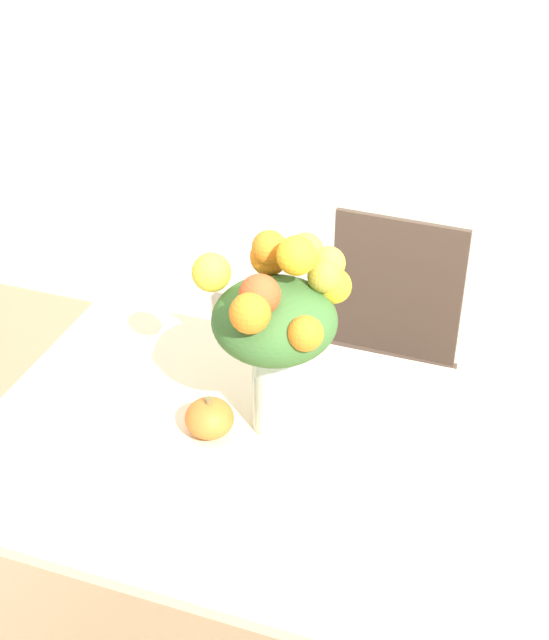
# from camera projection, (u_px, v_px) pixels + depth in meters

# --- Properties ---
(wall_back) EXTENTS (8.00, 0.06, 2.70)m
(wall_back) POSITION_uv_depth(u_px,v_px,m) (437.00, 11.00, 2.78)
(wall_back) COLOR silver
(wall_back) RESTS_ON ground_plane
(dining_table) EXTENTS (1.41, 0.87, 0.75)m
(dining_table) POSITION_uv_depth(u_px,v_px,m) (286.00, 487.00, 2.01)
(dining_table) COLOR beige
(dining_table) RESTS_ON ground_plane
(flower_vase) EXTENTS (0.33, 0.31, 0.48)m
(flower_vase) POSITION_uv_depth(u_px,v_px,m) (276.00, 321.00, 1.89)
(flower_vase) COLOR #B2CCBC
(flower_vase) RESTS_ON dining_table
(pumpkin) EXTENTS (0.11, 0.11, 0.10)m
(pumpkin) POSITION_uv_depth(u_px,v_px,m) (209.00, 418.00, 1.99)
(pumpkin) COLOR orange
(pumpkin) RESTS_ON dining_table
(dining_chair_near_window) EXTENTS (0.43, 0.43, 0.91)m
(dining_chair_near_window) POSITION_uv_depth(u_px,v_px,m) (381.00, 367.00, 2.70)
(dining_chair_near_window) COLOR #47382D
(dining_chair_near_window) RESTS_ON ground_plane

